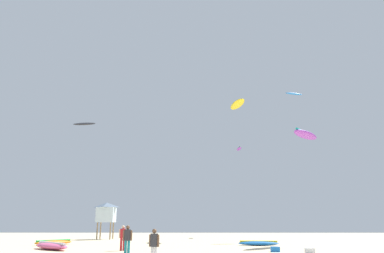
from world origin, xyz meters
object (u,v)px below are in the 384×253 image
(gear_bag, at_px, (275,249))
(kite_aloft_3, at_px, (84,124))
(person_left, at_px, (123,236))
(kite_aloft_0, at_px, (294,94))
(kite_grounded_far, at_px, (54,242))
(kite_aloft_1, at_px, (306,135))
(kite_grounded_mid, at_px, (259,243))
(person_midground, at_px, (127,238))
(kite_aloft_4, at_px, (239,149))
(person_foreground, at_px, (154,243))
(kite_aloft_2, at_px, (237,104))
(lifeguard_tower, at_px, (106,212))
(cooler_box, at_px, (310,251))
(kite_grounded_near, at_px, (51,246))

(gear_bag, relative_size, kite_aloft_3, 0.16)
(person_left, relative_size, kite_aloft_0, 0.69)
(kite_grounded_far, height_order, kite_aloft_1, kite_aloft_1)
(kite_grounded_mid, bearing_deg, kite_aloft_0, 57.55)
(kite_grounded_mid, distance_m, kite_aloft_1, 10.78)
(person_midground, bearing_deg, kite_aloft_4, 167.25)
(kite_grounded_far, bearing_deg, kite_aloft_1, 0.50)
(person_foreground, xyz_separation_m, kite_aloft_1, (12.10, 15.50, 8.78))
(kite_aloft_4, bearing_deg, person_foreground, -103.24)
(kite_aloft_2, bearing_deg, kite_aloft_3, 159.06)
(kite_grounded_far, height_order, lifeguard_tower, lifeguard_tower)
(cooler_box, xyz_separation_m, kite_aloft_4, (-0.59, 29.19, 12.19))
(lifeguard_tower, distance_m, gear_bag, 24.83)
(person_foreground, height_order, kite_grounded_near, person_foreground)
(kite_grounded_mid, bearing_deg, kite_aloft_3, 136.75)
(person_left, height_order, kite_aloft_2, kite_aloft_2)
(gear_bag, height_order, kite_aloft_0, kite_aloft_0)
(lifeguard_tower, xyz_separation_m, kite_aloft_2, (15.77, -0.32, 13.17))
(kite_aloft_4, bearing_deg, kite_grounded_near, -122.59)
(person_left, xyz_separation_m, kite_grounded_near, (-5.20, 0.98, -0.72))
(kite_grounded_near, height_order, kite_aloft_1, kite_aloft_1)
(kite_grounded_mid, height_order, kite_aloft_0, kite_aloft_0)
(kite_grounded_far, bearing_deg, kite_grounded_mid, -3.08)
(kite_aloft_2, bearing_deg, cooler_box, -85.05)
(cooler_box, bearing_deg, person_foreground, -144.72)
(kite_grounded_mid, xyz_separation_m, cooler_box, (1.81, -8.05, -0.03))
(lifeguard_tower, xyz_separation_m, gear_bag, (15.66, -19.06, -2.89))
(kite_aloft_1, bearing_deg, lifeguard_tower, 151.54)
(kite_grounded_mid, bearing_deg, person_foreground, -116.38)
(kite_aloft_2, distance_m, kite_aloft_3, 23.18)
(kite_aloft_0, height_order, kite_aloft_1, kite_aloft_0)
(lifeguard_tower, relative_size, kite_aloft_1, 0.96)
(person_foreground, distance_m, lifeguard_tower, 28.12)
(kite_aloft_2, bearing_deg, kite_grounded_far, -147.62)
(person_midground, relative_size, kite_aloft_0, 0.70)
(kite_aloft_2, bearing_deg, person_midground, -113.11)
(person_midground, distance_m, kite_aloft_2, 28.09)
(person_midground, height_order, lifeguard_tower, lifeguard_tower)
(kite_grounded_far, height_order, kite_aloft_3, kite_aloft_3)
(kite_grounded_near, relative_size, cooler_box, 7.09)
(kite_aloft_2, bearing_deg, kite_grounded_near, -132.54)
(person_midground, height_order, person_left, person_midground)
(person_left, height_order, kite_aloft_1, kite_aloft_1)
(person_left, height_order, kite_grounded_far, person_left)
(person_left, relative_size, kite_aloft_2, 0.37)
(person_left, height_order, cooler_box, person_left)
(person_left, relative_size, kite_grounded_mid, 0.48)
(person_foreground, distance_m, kite_grounded_near, 12.63)
(lifeguard_tower, height_order, kite_aloft_1, kite_aloft_1)
(lifeguard_tower, height_order, cooler_box, lifeguard_tower)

